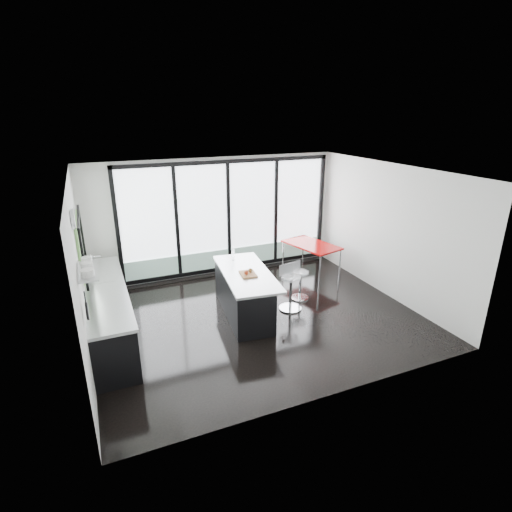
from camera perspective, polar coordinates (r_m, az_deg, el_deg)
name	(u,v)px	position (r m, az deg, el deg)	size (l,w,h in m)	color
floor	(257,317)	(7.88, 0.19, -8.67)	(6.00, 5.00, 0.00)	black
ceiling	(257,172)	(6.98, 0.21, 11.92)	(6.00, 5.00, 0.00)	white
wall_back	(227,222)	(9.64, -4.13, 4.90)	(6.00, 0.09, 2.80)	silver
wall_front	(334,308)	(5.29, 11.05, -7.24)	(6.00, 0.00, 2.80)	silver
wall_left	(81,258)	(6.98, -23.78, -0.31)	(0.26, 5.00, 2.80)	silver
wall_right	(388,231)	(8.88, 18.32, 3.43)	(0.00, 5.00, 2.80)	silver
counter_cabinets	(108,312)	(7.52, -20.33, -7.54)	(0.69, 3.24, 1.36)	black
island	(243,292)	(7.84, -1.88, -5.23)	(1.14, 2.22, 1.13)	black
bar_stool_near	(291,293)	(8.04, 4.97, -5.27)	(0.45, 0.45, 0.72)	silver
bar_stool_far	(300,285)	(8.53, 6.31, -4.13)	(0.39, 0.39, 0.62)	silver
red_table	(311,258)	(9.89, 7.83, -0.32)	(0.79, 1.38, 0.74)	#9B0B0A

